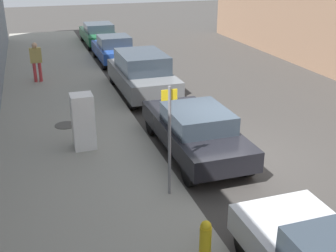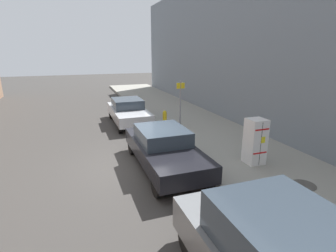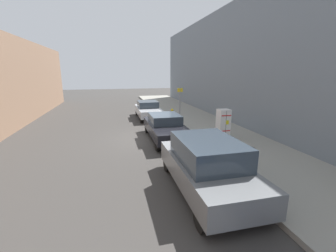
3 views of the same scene
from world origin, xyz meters
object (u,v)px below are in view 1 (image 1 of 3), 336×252
discarded_refrigerator (83,121)px  parked_hatchback_blue (114,49)px  parked_sedan_dark (195,129)px  parked_sedan_green (99,34)px  street_sign_post (169,136)px  fire_hydrant (205,240)px  parked_suv_gray (142,73)px  pedestrian_walking_far (36,59)px

discarded_refrigerator → parked_hatchback_blue: (3.02, 10.59, -0.25)m
parked_sedan_dark → parked_hatchback_blue: parked_hatchback_blue is taller
parked_hatchback_blue → discarded_refrigerator: bearing=-105.9°
parked_sedan_dark → parked_sedan_green: (0.00, 16.51, -0.04)m
street_sign_post → fire_hydrant: bearing=-92.6°
discarded_refrigerator → parked_sedan_dark: bearing=-19.0°
street_sign_post → parked_hatchback_blue: street_sign_post is taller
parked_suv_gray → pedestrian_walking_far: bearing=146.6°
pedestrian_walking_far → parked_hatchback_blue: (4.03, 3.13, -0.45)m
parked_suv_gray → parked_sedan_green: (-0.00, 10.66, -0.18)m
parked_suv_gray → parked_sedan_green: bearing=90.0°
street_sign_post → parked_hatchback_blue: bearing=83.9°
parked_hatchback_blue → parked_suv_gray: bearing=-90.0°
discarded_refrigerator → parked_sedan_dark: 3.20m
parked_sedan_green → pedestrian_walking_far: bearing=-116.7°
street_sign_post → fire_hydrant: 2.62m
discarded_refrigerator → street_sign_post: bearing=-64.3°
fire_hydrant → parked_sedan_dark: parked_sedan_dark is taller
street_sign_post → pedestrian_walking_far: street_sign_post is taller
discarded_refrigerator → street_sign_post: 3.60m
parked_sedan_dark → street_sign_post: bearing=-124.7°
discarded_refrigerator → street_sign_post: size_ratio=0.61×
street_sign_post → parked_sedan_green: size_ratio=0.59×
discarded_refrigerator → parked_sedan_green: size_ratio=0.36×
parked_sedan_dark → pedestrian_walking_far: bearing=115.3°
discarded_refrigerator → pedestrian_walking_far: 7.53m
street_sign_post → parked_suv_gray: size_ratio=0.57×
street_sign_post → parked_sedan_green: 18.73m
fire_hydrant → parked_hatchback_blue: bearing=84.4°
parked_sedan_dark → discarded_refrigerator: bearing=161.0°
discarded_refrigerator → parked_suv_gray: discarded_refrigerator is taller
street_sign_post → fire_hydrant: street_sign_post is taller
pedestrian_walking_far → parked_suv_gray: size_ratio=0.37×
fire_hydrant → parked_sedan_green: parked_sedan_green is taller
fire_hydrant → parked_hatchback_blue: (1.59, 16.18, 0.13)m
parked_suv_gray → parked_sedan_green: 10.66m
pedestrian_walking_far → parked_sedan_dark: 9.42m
street_sign_post → parked_hatchback_blue: size_ratio=0.67×
pedestrian_walking_far → parked_sedan_dark: pedestrian_walking_far is taller
pedestrian_walking_far → parked_hatchback_blue: pedestrian_walking_far is taller
pedestrian_walking_far → parked_hatchback_blue: size_ratio=0.44×
discarded_refrigerator → parked_sedan_green: discarded_refrigerator is taller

